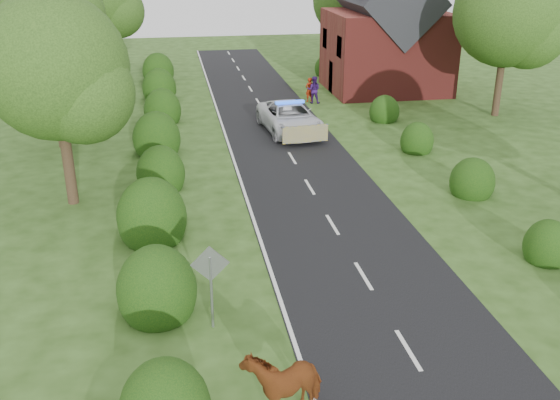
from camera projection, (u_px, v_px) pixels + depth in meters
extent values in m
plane|color=#2A4516|center=(408.00, 350.00, 16.47)|extent=(120.00, 120.00, 0.00)
cube|color=black|center=(296.00, 165.00, 30.11)|extent=(6.00, 70.00, 0.02)
cube|color=white|center=(408.00, 350.00, 16.46)|extent=(0.12, 1.80, 0.01)
cube|color=white|center=(363.00, 276.00, 20.10)|extent=(0.12, 1.80, 0.01)
cube|color=white|center=(332.00, 224.00, 23.74)|extent=(0.12, 1.80, 0.01)
cube|color=white|center=(310.00, 187.00, 27.37)|extent=(0.12, 1.80, 0.01)
cube|color=white|center=(292.00, 158.00, 31.01)|extent=(0.12, 1.80, 0.01)
cube|color=white|center=(278.00, 135.00, 34.65)|extent=(0.12, 1.80, 0.01)
cube|color=white|center=(267.00, 117.00, 38.28)|extent=(0.12, 1.80, 0.01)
cube|color=white|center=(258.00, 102.00, 41.92)|extent=(0.12, 1.80, 0.01)
cube|color=white|center=(250.00, 89.00, 45.56)|extent=(0.12, 1.80, 0.01)
cube|color=white|center=(244.00, 78.00, 49.19)|extent=(0.12, 1.80, 0.01)
cube|color=white|center=(238.00, 68.00, 52.83)|extent=(0.12, 1.80, 0.01)
cube|color=white|center=(233.00, 60.00, 56.47)|extent=(0.12, 1.80, 0.01)
cube|color=white|center=(229.00, 53.00, 60.10)|extent=(0.12, 1.80, 0.01)
cube|color=white|center=(236.00, 168.00, 29.63)|extent=(0.12, 70.00, 0.01)
ellipsoid|color=#10330E|center=(157.00, 290.00, 17.87)|extent=(2.30, 2.41, 2.70)
ellipsoid|color=#10330E|center=(152.00, 218.00, 22.35)|extent=(2.50, 2.62, 3.00)
ellipsoid|color=#10330E|center=(161.00, 174.00, 27.00)|extent=(2.10, 2.20, 2.50)
ellipsoid|color=#10330E|center=(157.00, 139.00, 31.48)|extent=(2.40, 2.52, 2.80)
ellipsoid|color=#10330E|center=(163.00, 110.00, 37.01)|extent=(2.20, 2.31, 2.60)
ellipsoid|color=#10330E|center=(159.00, 88.00, 42.42)|extent=(2.30, 2.41, 2.70)
ellipsoid|color=#10330E|center=(158.00, 71.00, 47.85)|extent=(2.40, 2.52, 2.80)
ellipsoid|color=#10330E|center=(547.00, 246.00, 20.94)|extent=(1.60, 1.68, 1.90)
ellipsoid|color=#10330E|center=(472.00, 182.00, 26.40)|extent=(1.90, 2.00, 2.10)
ellipsoid|color=#10330E|center=(417.00, 141.00, 31.85)|extent=(1.70, 1.78, 2.00)
ellipsoid|color=#10330E|center=(384.00, 112.00, 37.35)|extent=(1.80, 1.89, 2.00)
ellipsoid|color=#10330E|center=(325.00, 68.00, 50.05)|extent=(1.70, 1.78, 2.00)
cylinder|color=#332316|center=(68.00, 157.00, 25.02)|extent=(0.44, 0.44, 3.96)
sphere|color=#1D3812|center=(55.00, 67.00, 23.63)|extent=(5.60, 5.60, 5.60)
sphere|color=#4C7924|center=(83.00, 93.00, 23.63)|extent=(3.92, 3.92, 3.92)
cylinder|color=#332316|center=(59.00, 112.00, 32.09)|extent=(0.44, 0.44, 3.74)
sphere|color=#1D3812|center=(49.00, 45.00, 30.79)|extent=(5.60, 5.60, 5.60)
sphere|color=#4C7924|center=(71.00, 63.00, 30.76)|extent=(3.92, 3.92, 3.92)
cylinder|color=#332316|center=(57.00, 67.00, 40.73)|extent=(0.44, 0.44, 4.84)
sphere|color=#4C7924|center=(67.00, 15.00, 39.04)|extent=(4.76, 4.76, 4.76)
cylinder|color=#332316|center=(108.00, 47.00, 50.35)|extent=(0.44, 0.44, 4.18)
sphere|color=#4C7924|center=(118.00, 11.00, 48.88)|extent=(4.20, 4.20, 4.20)
cylinder|color=#332316|center=(499.00, 80.00, 37.88)|extent=(0.44, 0.44, 4.40)
sphere|color=#1D3812|center=(509.00, 12.00, 36.34)|extent=(6.40, 6.40, 6.40)
sphere|color=#4C7924|center=(530.00, 30.00, 36.32)|extent=(4.48, 4.48, 4.48)
cylinder|color=#332316|center=(348.00, 46.00, 51.71)|extent=(0.44, 0.44, 3.96)
sphere|color=#1D3812|center=(350.00, 0.00, 50.32)|extent=(6.00, 6.00, 6.00)
sphere|color=#4C7924|center=(364.00, 12.00, 50.29)|extent=(4.20, 4.20, 4.20)
cylinder|color=gray|center=(211.00, 293.00, 17.07)|extent=(0.08, 0.08, 2.20)
cube|color=gray|center=(210.00, 264.00, 16.72)|extent=(1.06, 0.04, 1.06)
cube|color=maroon|center=(386.00, 52.00, 44.22)|extent=(8.00, 7.00, 5.50)
cube|color=black|center=(389.00, 1.00, 42.89)|extent=(5.94, 7.40, 5.94)
imported|color=maroon|center=(283.00, 384.00, 14.10)|extent=(2.31, 1.81, 1.45)
imported|color=silver|center=(290.00, 118.00, 35.01)|extent=(3.23, 6.13, 1.65)
cube|color=yellow|center=(305.00, 134.00, 32.37)|extent=(2.45, 0.27, 0.90)
cube|color=blue|center=(290.00, 102.00, 34.66)|extent=(1.66, 0.42, 0.14)
imported|color=#96220B|center=(309.00, 90.00, 41.73)|extent=(0.69, 0.57, 1.61)
imported|color=#301355|center=(314.00, 90.00, 41.29)|extent=(1.03, 0.90, 1.79)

